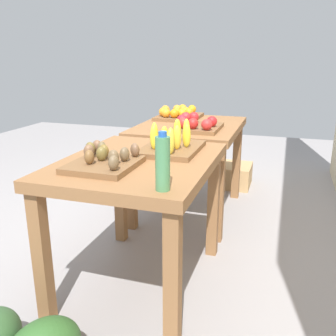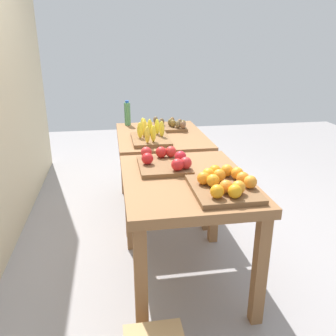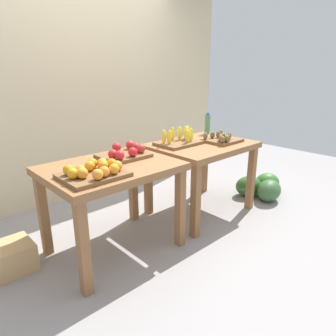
% 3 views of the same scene
% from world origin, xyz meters
% --- Properties ---
extents(ground_plane, '(8.00, 8.00, 0.00)m').
position_xyz_m(ground_plane, '(0.00, 0.00, 0.00)').
color(ground_plane, gray).
extents(display_table_left, '(1.04, 0.80, 0.77)m').
position_xyz_m(display_table_left, '(-0.56, 0.00, 0.66)').
color(display_table_left, '#8D5F38').
rests_on(display_table_left, ground_plane).
extents(display_table_right, '(1.04, 0.80, 0.77)m').
position_xyz_m(display_table_right, '(0.56, 0.00, 0.66)').
color(display_table_right, '#8D5F38').
rests_on(display_table_right, ground_plane).
extents(orange_bin, '(0.44, 0.37, 0.11)m').
position_xyz_m(orange_bin, '(-0.80, -0.17, 0.82)').
color(orange_bin, brown).
rests_on(orange_bin, display_table_left).
extents(apple_bin, '(0.41, 0.34, 0.11)m').
position_xyz_m(apple_bin, '(-0.34, 0.10, 0.81)').
color(apple_bin, brown).
rests_on(apple_bin, display_table_left).
extents(banana_crate, '(0.44, 0.32, 0.17)m').
position_xyz_m(banana_crate, '(0.35, 0.13, 0.82)').
color(banana_crate, brown).
rests_on(banana_crate, display_table_right).
extents(kiwi_bin, '(0.36, 0.32, 0.10)m').
position_xyz_m(kiwi_bin, '(0.75, -0.11, 0.81)').
color(kiwi_bin, brown).
rests_on(kiwi_bin, display_table_right).
extents(water_bottle, '(0.06, 0.06, 0.25)m').
position_xyz_m(water_bottle, '(0.98, 0.28, 0.89)').
color(water_bottle, '#4C8C59').
rests_on(water_bottle, display_table_right).
extents(watermelon_pile, '(0.68, 0.59, 0.26)m').
position_xyz_m(watermelon_pile, '(1.42, -0.26, 0.13)').
color(watermelon_pile, '#36712B').
rests_on(watermelon_pile, ground_plane).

